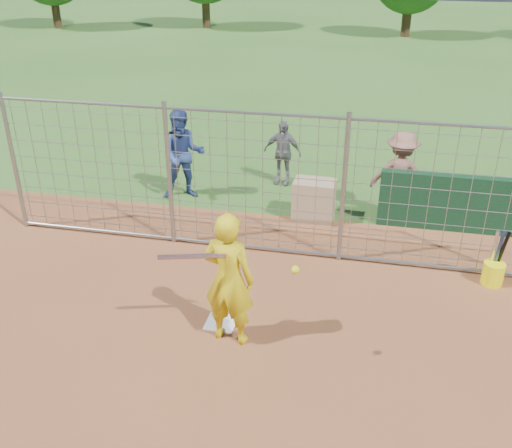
% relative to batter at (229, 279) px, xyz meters
% --- Properties ---
extents(ground, '(100.00, 100.00, 0.00)m').
position_rel_batter_xyz_m(ground, '(-0.21, 0.50, -0.96)').
color(ground, '#2D591E').
rests_on(ground, ground).
extents(home_plate, '(0.43, 0.43, 0.02)m').
position_rel_batter_xyz_m(home_plate, '(-0.21, 0.30, -0.95)').
color(home_plate, silver).
rests_on(home_plate, ground).
extents(dugout_wall, '(2.60, 0.20, 1.10)m').
position_rel_batter_xyz_m(dugout_wall, '(3.19, 4.10, -0.41)').
color(dugout_wall, '#11381E').
rests_on(dugout_wall, ground).
extents(batter, '(0.76, 0.55, 1.93)m').
position_rel_batter_xyz_m(batter, '(0.00, 0.00, 0.00)').
color(batter, gold).
rests_on(batter, ground).
extents(bystander_a, '(1.10, 0.96, 1.90)m').
position_rel_batter_xyz_m(bystander_a, '(-2.17, 4.50, -0.01)').
color(bystander_a, navy).
rests_on(bystander_a, ground).
extents(bystander_b, '(0.90, 0.47, 1.46)m').
position_rel_batter_xyz_m(bystander_b, '(-0.27, 5.70, -0.23)').
color(bystander_b, slate).
rests_on(bystander_b, ground).
extents(bystander_c, '(1.16, 0.72, 1.74)m').
position_rel_batter_xyz_m(bystander_c, '(2.25, 4.51, -0.09)').
color(bystander_c, '#855748').
rests_on(bystander_c, ground).
extents(equipment_bin, '(0.82, 0.57, 0.80)m').
position_rel_batter_xyz_m(equipment_bin, '(0.65, 4.02, -0.56)').
color(equipment_bin, tan).
rests_on(equipment_bin, ground).
extents(equipment_in_play, '(1.80, 0.33, 0.14)m').
position_rel_batter_xyz_m(equipment_in_play, '(-0.07, -0.30, 0.46)').
color(equipment_in_play, silver).
rests_on(equipment_in_play, ground).
extents(bucket_with_bats, '(0.34, 0.36, 0.97)m').
position_rel_batter_xyz_m(bucket_with_bats, '(3.76, 2.26, -0.72)').
color(bucket_with_bats, '#FFFA0D').
rests_on(bucket_with_bats, ground).
extents(backstop_fence, '(9.08, 0.08, 2.60)m').
position_rel_batter_xyz_m(backstop_fence, '(-0.21, 2.50, 0.30)').
color(backstop_fence, gray).
rests_on(backstop_fence, ground).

